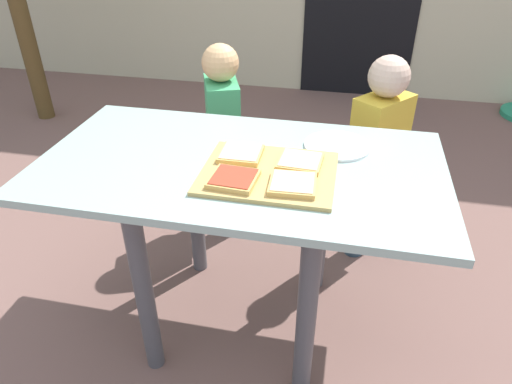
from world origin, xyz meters
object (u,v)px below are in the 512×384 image
pizza_slice_near_left (234,179)px  plate_white_right (337,146)px  child_left (223,132)px  pizza_slice_near_right (293,184)px  pizza_slice_far_right (300,161)px  child_right (378,149)px  cutting_board (269,173)px  dining_table (241,194)px  pizza_slice_far_left (242,154)px

pizza_slice_near_left → plate_white_right: (0.28, 0.31, -0.02)m
child_left → pizza_slice_near_right: bearing=-60.8°
pizza_slice_far_right → child_left: bearing=124.8°
pizza_slice_near_left → pizza_slice_near_right: size_ratio=1.01×
child_right → cutting_board: bearing=-119.4°
dining_table → pizza_slice_near_left: size_ratio=9.19×
dining_table → plate_white_right: size_ratio=5.78×
pizza_slice_far_right → pizza_slice_near_right: same height
plate_white_right → child_left: bearing=139.8°
pizza_slice_far_left → pizza_slice_near_left: size_ratio=0.96×
cutting_board → plate_white_right: bearing=50.1°
pizza_slice_near_left → child_right: size_ratio=0.15×
pizza_slice_far_right → child_left: (-0.43, 0.61, -0.22)m
pizza_slice_near_right → child_left: 0.89m
cutting_board → pizza_slice_far_left: (-0.10, 0.08, 0.02)m
dining_table → plate_white_right: bearing=29.4°
dining_table → child_right: 0.74m
pizza_slice_far_left → pizza_slice_near_right: (0.18, -0.15, 0.00)m
cutting_board → pizza_slice_far_right: bearing=37.6°
pizza_slice_near_left → child_left: child_left is taller
pizza_slice_near_right → cutting_board: bearing=138.6°
child_left → child_right: bearing=-3.4°
cutting_board → pizza_slice_near_left: 0.12m
cutting_board → pizza_slice_far_left: size_ratio=2.99×
cutting_board → child_left: (-0.34, 0.68, -0.21)m
plate_white_right → child_right: (0.17, 0.41, -0.20)m
pizza_slice_near_right → plate_white_right: size_ratio=0.62×
cutting_board → pizza_slice_near_right: bearing=-41.4°
pizza_slice_near_left → child_left: 0.83m
cutting_board → pizza_slice_far_right: 0.11m
pizza_slice_far_left → pizza_slice_far_right: size_ratio=0.96×
pizza_slice_near_right → pizza_slice_near_left: bearing=-177.5°
pizza_slice_near_left → plate_white_right: size_ratio=0.63×
cutting_board → pizza_slice_near_left: bearing=-137.4°
pizza_slice_near_left → pizza_slice_near_right: bearing=2.5°
pizza_slice_near_left → child_right: 0.88m
pizza_slice_far_right → plate_white_right: size_ratio=0.63×
dining_table → cutting_board: cutting_board is taller
pizza_slice_far_right → pizza_slice_near_right: 0.14m
pizza_slice_near_right → child_right: 0.80m
pizza_slice_far_left → pizza_slice_near_left: 0.16m
pizza_slice_far_left → child_left: 0.69m
pizza_slice_far_right → child_right: (0.27, 0.57, -0.22)m
pizza_slice_near_left → pizza_slice_near_right: 0.17m
dining_table → child_right: (0.47, 0.58, -0.07)m
plate_white_right → child_right: child_right is taller
pizza_slice_near_right → plate_white_right: (0.11, 0.31, -0.02)m
cutting_board → child_right: bearing=60.6°
pizza_slice_near_left → pizza_slice_far_left: bearing=94.2°
pizza_slice_near_right → plate_white_right: 0.33m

